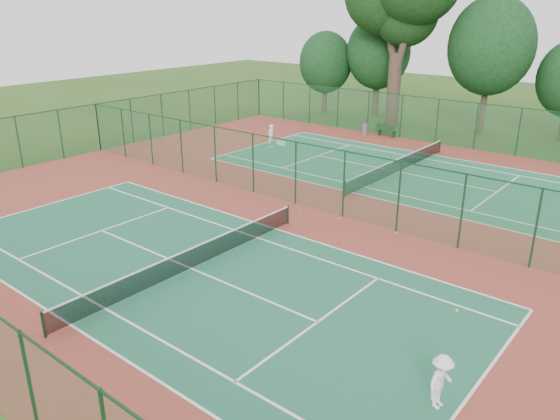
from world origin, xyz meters
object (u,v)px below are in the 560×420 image
at_px(player_near, 441,382).
at_px(kit_bag, 281,143).
at_px(trash_bin, 365,129).
at_px(player_far, 271,136).
at_px(bench, 386,130).

distance_m(player_near, kit_bag, 29.83).
bearing_deg(trash_bin, player_far, -110.55).
bearing_deg(player_far, trash_bin, 154.98).
bearing_deg(player_near, kit_bag, 52.10).
relative_size(player_near, trash_bin, 1.77).
xyz_separation_m(trash_bin, bench, (1.84, 0.31, 0.08)).
distance_m(player_far, bench, 10.14).
bearing_deg(player_far, player_near, 44.66).
relative_size(player_near, kit_bag, 2.14).
relative_size(player_far, bench, 1.04).
bearing_deg(player_near, player_far, 53.88).
bearing_deg(bench, kit_bag, -119.78).
bearing_deg(player_near, trash_bin, 39.12).
relative_size(trash_bin, kit_bag, 1.21).
height_order(player_far, kit_bag, player_far).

